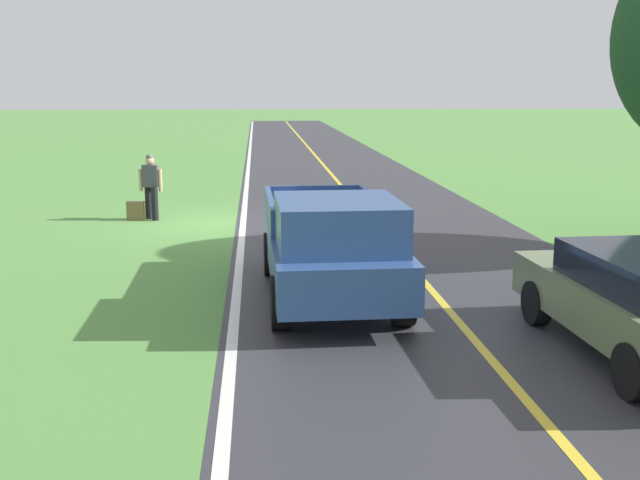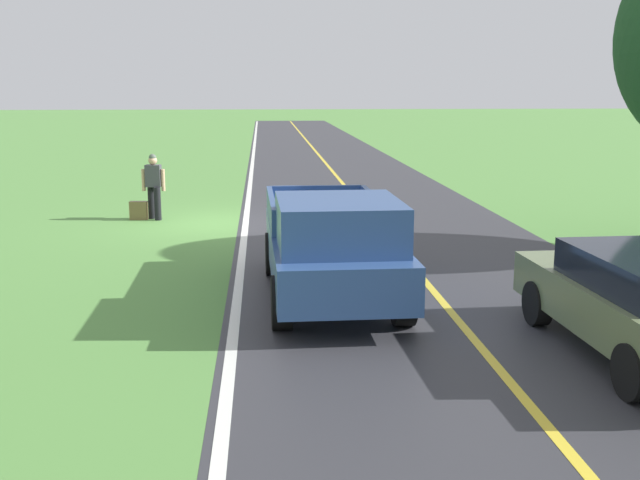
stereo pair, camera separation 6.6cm
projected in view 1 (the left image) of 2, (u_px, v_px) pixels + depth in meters
ground_plane at (212, 223)px, 19.73m from camera, size 200.00×200.00×0.00m
road_surface at (372, 221)px, 20.07m from camera, size 7.14×120.00×0.00m
lane_edge_line at (243, 223)px, 19.79m from camera, size 0.16×117.60×0.00m
lane_centre_line at (372, 221)px, 20.07m from camera, size 0.14×117.60×0.00m
hitchhiker_walking at (151, 183)px, 20.15m from camera, size 0.62×0.53×1.75m
suitcase_carried at (136, 211)px, 20.22m from camera, size 0.48×0.24×0.49m
pickup_truck_passing at (331, 244)px, 12.44m from camera, size 2.18×5.44×1.82m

